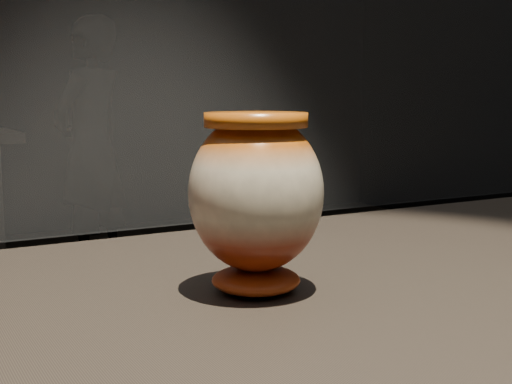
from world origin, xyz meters
The scene contains 2 objects.
main_vase centered at (0.14, 0.06, 1.00)m, with size 0.17×0.17×0.19m.
visitor centered at (0.94, 3.57, 0.77)m, with size 0.56×0.37×1.54m, color black.
Camera 1 is at (-0.22, -0.59, 1.12)m, focal length 50.00 mm.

